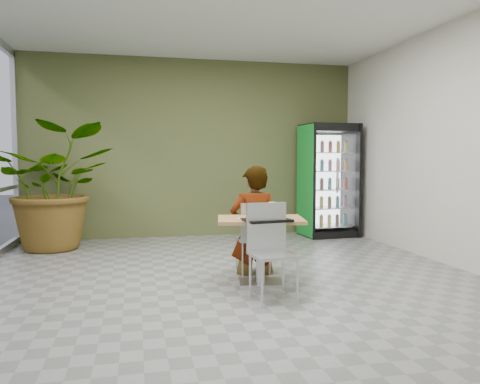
% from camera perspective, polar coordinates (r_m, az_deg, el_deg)
% --- Properties ---
extents(ground, '(7.00, 7.00, 0.00)m').
position_cam_1_polar(ground, '(5.28, -0.85, -11.38)').
color(ground, gray).
rests_on(ground, ground).
extents(room_envelope, '(6.00, 7.00, 3.20)m').
position_cam_1_polar(room_envelope, '(5.09, -0.86, 6.25)').
color(room_envelope, silver).
rests_on(room_envelope, ground).
extents(dining_table, '(1.04, 0.82, 0.75)m').
position_cam_1_polar(dining_table, '(5.23, 2.51, -5.52)').
color(dining_table, tan).
rests_on(dining_table, ground).
extents(chair_far, '(0.39, 0.40, 0.88)m').
position_cam_1_polar(chair_far, '(5.70, 1.80, -4.91)').
color(chair_far, '#B7BABC').
rests_on(chair_far, ground).
extents(chair_near, '(0.46, 0.46, 0.96)m').
position_cam_1_polar(chair_near, '(4.75, 3.65, -6.18)').
color(chair_near, '#B7BABC').
rests_on(chair_near, ground).
extents(seated_woman, '(0.60, 0.39, 1.62)m').
position_cam_1_polar(seated_woman, '(5.74, 1.69, -4.90)').
color(seated_woman, black).
rests_on(seated_woman, ground).
extents(pizza_plate, '(0.30, 0.26, 0.03)m').
position_cam_1_polar(pizza_plate, '(5.19, 2.09, -3.02)').
color(pizza_plate, white).
rests_on(pizza_plate, dining_table).
extents(soda_cup, '(0.10, 0.10, 0.17)m').
position_cam_1_polar(soda_cup, '(5.25, 4.02, -2.21)').
color(soda_cup, white).
rests_on(soda_cup, dining_table).
extents(napkin_stack, '(0.17, 0.17, 0.02)m').
position_cam_1_polar(napkin_stack, '(5.02, 0.67, -3.33)').
color(napkin_stack, white).
rests_on(napkin_stack, dining_table).
extents(cafeteria_tray, '(0.52, 0.41, 0.03)m').
position_cam_1_polar(cafeteria_tray, '(4.92, 3.29, -3.43)').
color(cafeteria_tray, black).
rests_on(cafeteria_tray, dining_table).
extents(beverage_fridge, '(0.97, 0.77, 2.04)m').
position_cam_1_polar(beverage_fridge, '(8.67, 10.74, 1.40)').
color(beverage_fridge, black).
rests_on(beverage_fridge, ground).
extents(potted_plant, '(1.83, 1.60, 1.96)m').
position_cam_1_polar(potted_plant, '(7.81, -21.51, 0.63)').
color(potted_plant, '#2B6C2C').
rests_on(potted_plant, ground).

